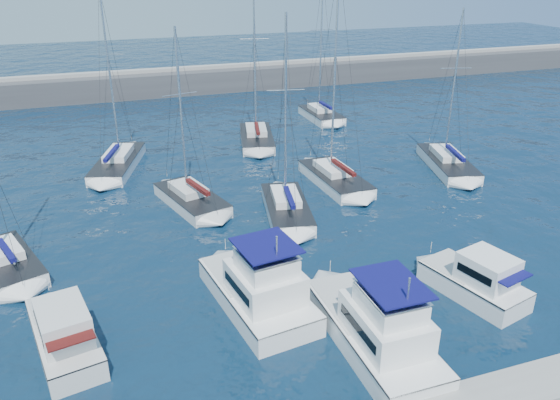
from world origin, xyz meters
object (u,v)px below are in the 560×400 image
object	(u,v)px
sailboat_mid_a	(6,263)
sailboat_mid_c	(287,208)
motor_yacht_port_outer	(65,335)
sailboat_back_b	(257,138)
sailboat_mid_b	(191,199)
motor_yacht_stbd_outer	(477,282)
sailboat_back_a	(118,162)
sailboat_back_c	(321,115)
sailboat_mid_e	(447,163)
motor_yacht_stbd_inner	(377,330)
motor_yacht_port_inner	(260,290)
sailboat_mid_d	(335,178)

from	to	relation	value
sailboat_mid_a	sailboat_mid_c	size ratio (longest dim) A/B	1.06
motor_yacht_port_outer	sailboat_back_b	bearing A→B (deg)	45.71
sailboat_mid_b	motor_yacht_stbd_outer	bearing A→B (deg)	-69.42
sailboat_back_a	sailboat_back_c	distance (m)	25.19
sailboat_mid_e	sailboat_back_b	xyz separation A→B (m)	(-14.06, 12.56, 0.03)
sailboat_mid_a	sailboat_mid_e	world-z (taller)	sailboat_mid_a
motor_yacht_port_outer	motor_yacht_stbd_inner	bearing A→B (deg)	-30.01
sailboat_mid_a	sailboat_back_a	world-z (taller)	sailboat_back_a
motor_yacht_stbd_inner	sailboat_mid_b	world-z (taller)	sailboat_mid_b
motor_yacht_port_outer	motor_yacht_port_inner	size ratio (longest dim) A/B	0.82
motor_yacht_port_outer	motor_yacht_port_inner	bearing A→B (deg)	-9.66
motor_yacht_port_inner	sailboat_mid_d	size ratio (longest dim) A/B	0.50
sailboat_back_b	sailboat_mid_c	bearing A→B (deg)	-86.13
sailboat_back_c	sailboat_mid_e	bearing A→B (deg)	-77.25
motor_yacht_port_outer	sailboat_mid_e	distance (m)	35.47
sailboat_mid_b	motor_yacht_stbd_inner	bearing A→B (deg)	-90.43
sailboat_mid_a	sailboat_back_b	bearing A→B (deg)	21.60
motor_yacht_stbd_outer	sailboat_back_c	xyz separation A→B (m)	(6.14, 36.50, -0.39)
sailboat_mid_b	sailboat_mid_c	bearing A→B (deg)	-47.09
motor_yacht_port_inner	sailboat_back_b	bearing A→B (deg)	65.45
sailboat_mid_a	motor_yacht_port_outer	bearing A→B (deg)	-88.40
motor_yacht_port_outer	sailboat_mid_a	world-z (taller)	sailboat_mid_a
sailboat_mid_a	sailboat_mid_d	size ratio (longest dim) A/B	0.88
sailboat_mid_b	sailboat_mid_c	distance (m)	7.41
sailboat_back_c	motor_yacht_port_inner	bearing A→B (deg)	-118.27
motor_yacht_stbd_outer	sailboat_mid_e	world-z (taller)	sailboat_mid_e
sailboat_mid_e	sailboat_mid_b	bearing A→B (deg)	-163.40
sailboat_mid_d	sailboat_mid_e	bearing A→B (deg)	-1.82
sailboat_mid_a	sailboat_back_c	distance (m)	39.95
sailboat_mid_a	sailboat_back_c	size ratio (longest dim) A/B	0.96
sailboat_mid_d	sailboat_mid_b	bearing A→B (deg)	179.40
sailboat_mid_c	motor_yacht_stbd_inner	bearing A→B (deg)	-82.58
motor_yacht_stbd_outer	sailboat_mid_b	world-z (taller)	sailboat_mid_b
sailboat_mid_d	sailboat_mid_c	bearing A→B (deg)	-146.08
motor_yacht_stbd_inner	sailboat_mid_b	xyz separation A→B (m)	(-5.30, 19.51, -0.62)
motor_yacht_port_inner	motor_yacht_stbd_inner	bearing A→B (deg)	-57.82
motor_yacht_stbd_outer	sailboat_back_a	size ratio (longest dim) A/B	0.40
sailboat_back_b	sailboat_back_c	bearing A→B (deg)	45.27
sailboat_back_c	sailboat_mid_c	bearing A→B (deg)	-118.90
sailboat_back_b	sailboat_mid_e	bearing A→B (deg)	-28.54
sailboat_back_a	sailboat_back_b	bearing A→B (deg)	29.70
sailboat_back_a	sailboat_back_c	size ratio (longest dim) A/B	0.99
sailboat_back_c	motor_yacht_stbd_inner	bearing A→B (deg)	-109.68
motor_yacht_stbd_outer	sailboat_back_c	distance (m)	37.02
motor_yacht_port_outer	sailboat_mid_d	size ratio (longest dim) A/B	0.41
motor_yacht_stbd_inner	sailboat_mid_b	distance (m)	20.22
sailboat_mid_e	sailboat_back_a	xyz separation A→B (m)	(-27.90, 9.67, 0.02)
sailboat_mid_b	sailboat_back_c	size ratio (longest dim) A/B	0.84
motor_yacht_port_outer	sailboat_mid_e	xyz separation A→B (m)	(31.97, 15.35, -0.44)
sailboat_back_b	motor_yacht_port_inner	bearing A→B (deg)	-93.11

